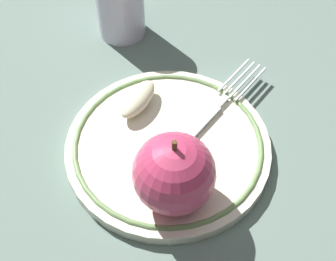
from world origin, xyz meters
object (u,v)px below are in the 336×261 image
at_px(plate, 168,146).
at_px(apple_red_whole, 174,174).
at_px(fork, 209,114).
at_px(apple_slice_front, 138,99).

height_order(plate, apple_red_whole, apple_red_whole).
bearing_deg(plate, fork, 60.34).
distance_m(plate, fork, 0.06).
distance_m(apple_red_whole, fork, 0.12).
xyz_separation_m(plate, apple_red_whole, (0.03, -0.06, 0.05)).
relative_size(apple_slice_front, fork, 0.32).
relative_size(plate, apple_slice_front, 3.66).
distance_m(apple_red_whole, apple_slice_front, 0.13).
relative_size(apple_red_whole, apple_slice_front, 1.45).
bearing_deg(apple_red_whole, plate, 116.01).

